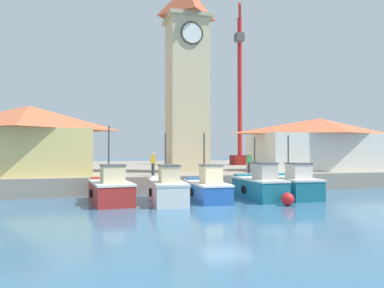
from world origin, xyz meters
name	(u,v)px	position (x,y,z in m)	size (l,w,h in m)	color
ground_plane	(225,207)	(0.00, 0.00, 0.00)	(300.00, 300.00, 0.00)	#386689
quay_wharf	(150,170)	(0.00, 26.35, 0.62)	(120.00, 40.00, 1.25)	gray
fishing_boat_far_left	(110,189)	(-5.80, 3.24, 0.78)	(2.50, 5.06, 4.45)	#AD2823
fishing_boat_left_outer	(167,189)	(-2.63, 2.60, 0.78)	(2.10, 5.36, 4.08)	silver
fishing_boat_left_inner	(207,188)	(-0.13, 2.80, 0.74)	(1.92, 4.84, 4.09)	#2356A8
fishing_boat_mid_left	(259,186)	(3.14, 2.53, 0.81)	(1.89, 4.75, 3.84)	#196B7F
fishing_boat_center	(293,185)	(5.59, 2.74, 0.79)	(2.31, 4.94, 4.01)	#196B7F
clock_tower	(187,73)	(0.85, 11.53, 9.51)	(3.63, 3.63, 17.30)	beige
warehouse_left	(29,139)	(-11.26, 10.71, 3.83)	(9.41, 7.11, 5.05)	#E5D17A
warehouse_right	(320,144)	(13.29, 11.18, 3.65)	(12.41, 6.20, 4.70)	silver
port_crane_near	(240,105)	(11.17, 25.01, 8.74)	(4.43, 9.17, 20.43)	maroon
mooring_buoy	(288,199)	(3.48, -0.32, 0.35)	(0.71, 0.71, 0.71)	red
dock_worker_near_tower	(153,164)	(-2.66, 7.45, 2.09)	(0.34, 0.22, 1.62)	#33333D
dock_worker_along_quay	(249,162)	(4.96, 8.18, 2.09)	(0.34, 0.22, 1.62)	#33333D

